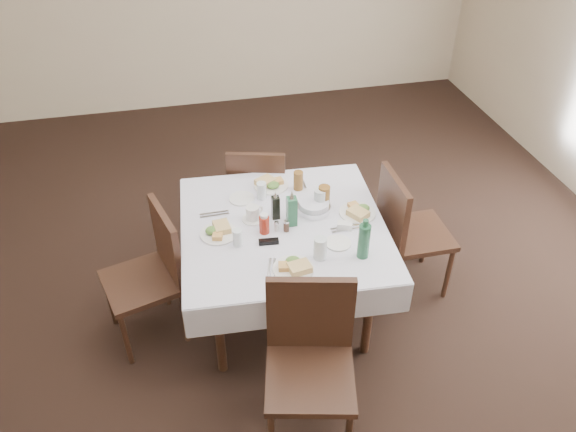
% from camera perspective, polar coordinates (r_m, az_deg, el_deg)
% --- Properties ---
extents(ground_plane, '(7.00, 7.00, 0.00)m').
position_cam_1_polar(ground_plane, '(4.13, -0.89, -9.36)').
color(ground_plane, black).
extents(room_shell, '(6.04, 7.04, 2.80)m').
position_cam_1_polar(room_shell, '(3.12, -1.20, 12.83)').
color(room_shell, beige).
rests_on(room_shell, ground).
extents(dining_table, '(1.39, 1.39, 0.76)m').
position_cam_1_polar(dining_table, '(3.67, -0.47, -1.91)').
color(dining_table, '#331E12').
rests_on(dining_table, ground).
extents(chair_north, '(0.53, 0.53, 0.91)m').
position_cam_1_polar(chair_north, '(4.37, -3.05, 2.64)').
color(chair_north, '#331E12').
rests_on(chair_north, ground).
extents(chair_south, '(0.57, 0.57, 1.00)m').
position_cam_1_polar(chair_south, '(3.13, 2.25, -13.67)').
color(chair_south, '#331E12').
rests_on(chair_south, ground).
extents(chair_east, '(0.46, 0.46, 0.97)m').
position_cam_1_polar(chair_east, '(4.03, 11.81, -1.05)').
color(chair_east, '#331E12').
rests_on(chair_east, ground).
extents(chair_west, '(0.56, 0.56, 0.96)m').
position_cam_1_polar(chair_west, '(3.73, -13.53, -5.18)').
color(chair_west, '#331E12').
rests_on(chair_west, ground).
extents(meal_north, '(0.25, 0.25, 0.05)m').
position_cam_1_polar(meal_north, '(3.97, -1.82, 3.30)').
color(meal_north, white).
rests_on(meal_north, dining_table).
extents(meal_south, '(0.24, 0.24, 0.05)m').
position_cam_1_polar(meal_south, '(3.28, 0.64, -5.20)').
color(meal_south, white).
rests_on(meal_south, dining_table).
extents(meal_east, '(0.24, 0.24, 0.05)m').
position_cam_1_polar(meal_east, '(3.73, 7.15, 0.45)').
color(meal_east, white).
rests_on(meal_east, dining_table).
extents(meal_west, '(0.24, 0.24, 0.05)m').
position_cam_1_polar(meal_west, '(3.57, -7.08, -1.54)').
color(meal_west, white).
rests_on(meal_west, dining_table).
extents(side_plate_a, '(0.17, 0.17, 0.01)m').
position_cam_1_polar(side_plate_a, '(3.86, -4.72, 1.77)').
color(side_plate_a, white).
rests_on(side_plate_a, dining_table).
extents(side_plate_b, '(0.16, 0.16, 0.01)m').
position_cam_1_polar(side_plate_b, '(3.49, 5.11, -2.75)').
color(side_plate_b, white).
rests_on(side_plate_b, dining_table).
extents(water_n, '(0.07, 0.07, 0.12)m').
position_cam_1_polar(water_n, '(3.83, -2.70, 2.59)').
color(water_n, silver).
rests_on(water_n, dining_table).
extents(water_s, '(0.08, 0.08, 0.14)m').
position_cam_1_polar(water_s, '(3.34, 3.28, -3.28)').
color(water_s, silver).
rests_on(water_s, dining_table).
extents(water_e, '(0.08, 0.08, 0.15)m').
position_cam_1_polar(water_e, '(3.73, 3.27, 1.71)').
color(water_e, silver).
rests_on(water_e, dining_table).
extents(water_w, '(0.06, 0.06, 0.11)m').
position_cam_1_polar(water_w, '(3.45, -5.12, -2.19)').
color(water_w, silver).
rests_on(water_w, dining_table).
extents(iced_tea_a, '(0.07, 0.07, 0.14)m').
position_cam_1_polar(iced_tea_a, '(3.92, 1.05, 3.62)').
color(iced_tea_a, brown).
rests_on(iced_tea_a, dining_table).
extents(iced_tea_b, '(0.08, 0.08, 0.16)m').
position_cam_1_polar(iced_tea_b, '(3.74, 3.68, 1.95)').
color(iced_tea_b, brown).
rests_on(iced_tea_b, dining_table).
extents(bread_basket, '(0.22, 0.22, 0.07)m').
position_cam_1_polar(bread_basket, '(3.73, 2.65, 0.97)').
color(bread_basket, silver).
rests_on(bread_basket, dining_table).
extents(oil_cruet_dark, '(0.05, 0.05, 0.21)m').
position_cam_1_polar(oil_cruet_dark, '(3.63, -1.27, 0.96)').
color(oil_cruet_dark, black).
rests_on(oil_cruet_dark, dining_table).
extents(oil_cruet_green, '(0.06, 0.06, 0.26)m').
position_cam_1_polar(oil_cruet_green, '(3.56, 0.39, 0.60)').
color(oil_cruet_green, '#276442').
rests_on(oil_cruet_green, dining_table).
extents(ketchup_bottle, '(0.06, 0.06, 0.14)m').
position_cam_1_polar(ketchup_bottle, '(3.53, -2.43, -0.81)').
color(ketchup_bottle, '#A12615').
rests_on(ketchup_bottle, dining_table).
extents(salt_shaker, '(0.03, 0.03, 0.07)m').
position_cam_1_polar(salt_shaker, '(3.56, -1.16, -1.04)').
color(salt_shaker, white).
rests_on(salt_shaker, dining_table).
extents(pepper_shaker, '(0.04, 0.04, 0.08)m').
position_cam_1_polar(pepper_shaker, '(3.55, -0.17, -1.01)').
color(pepper_shaker, '#412B1F').
rests_on(pepper_shaker, dining_table).
extents(coffee_mug, '(0.15, 0.14, 0.10)m').
position_cam_1_polar(coffee_mug, '(3.65, -3.59, 0.21)').
color(coffee_mug, white).
rests_on(coffee_mug, dining_table).
extents(sunglasses, '(0.13, 0.05, 0.03)m').
position_cam_1_polar(sunglasses, '(3.47, -1.98, -2.61)').
color(sunglasses, black).
rests_on(sunglasses, dining_table).
extents(green_bottle, '(0.07, 0.07, 0.27)m').
position_cam_1_polar(green_bottle, '(3.34, 7.72, -2.49)').
color(green_bottle, '#276442').
rests_on(green_bottle, dining_table).
extents(sugar_caddy, '(0.11, 0.08, 0.05)m').
position_cam_1_polar(sugar_caddy, '(3.60, 5.78, -0.96)').
color(sugar_caddy, white).
rests_on(sugar_caddy, dining_table).
extents(cutlery_n, '(0.04, 0.16, 0.01)m').
position_cam_1_polar(cutlery_n, '(4.02, 1.38, 3.44)').
color(cutlery_n, silver).
rests_on(cutlery_n, dining_table).
extents(cutlery_s, '(0.08, 0.16, 0.01)m').
position_cam_1_polar(cutlery_s, '(3.31, -1.68, -5.22)').
color(cutlery_s, silver).
rests_on(cutlery_s, dining_table).
extents(cutlery_e, '(0.20, 0.06, 0.01)m').
position_cam_1_polar(cutlery_e, '(3.60, 5.93, -1.29)').
color(cutlery_e, silver).
rests_on(cutlery_e, dining_table).
extents(cutlery_w, '(0.19, 0.05, 0.01)m').
position_cam_1_polar(cutlery_w, '(3.74, -7.48, 0.17)').
color(cutlery_w, silver).
rests_on(cutlery_w, dining_table).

